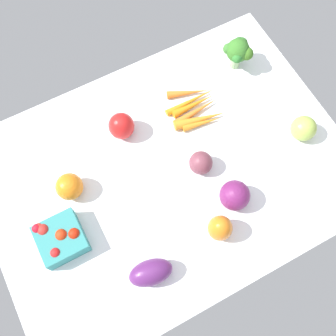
% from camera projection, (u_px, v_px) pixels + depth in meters
% --- Properties ---
extents(tablecloth, '(1.04, 0.76, 0.02)m').
position_uv_depth(tablecloth, '(168.00, 172.00, 1.15)').
color(tablecloth, white).
rests_on(tablecloth, ground).
extents(berry_basket, '(0.12, 0.12, 0.07)m').
position_uv_depth(berry_basket, '(60.00, 238.00, 1.04)').
color(berry_basket, teal).
rests_on(berry_basket, tablecloth).
extents(bell_pepper_orange, '(0.09, 0.09, 0.09)m').
position_uv_depth(bell_pepper_orange, '(220.00, 228.00, 1.04)').
color(bell_pepper_orange, orange).
rests_on(bell_pepper_orange, tablecloth).
extents(eggplant, '(0.12, 0.09, 0.07)m').
position_uv_depth(eggplant, '(151.00, 273.00, 1.01)').
color(eggplant, '#5C2567').
rests_on(eggplant, tablecloth).
extents(heirloom_tomato_green, '(0.07, 0.07, 0.07)m').
position_uv_depth(heirloom_tomato_green, '(303.00, 128.00, 1.15)').
color(heirloom_tomato_green, '#A1BE4F').
rests_on(heirloom_tomato_green, tablecloth).
extents(carrot_bunch, '(0.18, 0.17, 0.03)m').
position_uv_depth(carrot_bunch, '(196.00, 109.00, 1.20)').
color(carrot_bunch, orange).
rests_on(carrot_bunch, tablecloth).
extents(heirloom_tomato_orange, '(0.08, 0.08, 0.08)m').
position_uv_depth(heirloom_tomato_orange, '(69.00, 187.00, 1.09)').
color(heirloom_tomato_orange, orange).
rests_on(heirloom_tomato_orange, tablecloth).
extents(bell_pepper_red, '(0.10, 0.10, 0.08)m').
position_uv_depth(bell_pepper_red, '(121.00, 126.00, 1.15)').
color(bell_pepper_red, red).
rests_on(bell_pepper_red, tablecloth).
extents(broccoli_head, '(0.08, 0.08, 0.11)m').
position_uv_depth(broccoli_head, '(238.00, 51.00, 1.21)').
color(broccoli_head, '#9ABD85').
rests_on(broccoli_head, tablecloth).
extents(red_onion_center, '(0.07, 0.07, 0.07)m').
position_uv_depth(red_onion_center, '(201.00, 163.00, 1.12)').
color(red_onion_center, brown).
rests_on(red_onion_center, tablecloth).
extents(red_onion_near_basket, '(0.08, 0.08, 0.08)m').
position_uv_depth(red_onion_near_basket, '(235.00, 195.00, 1.07)').
color(red_onion_near_basket, '#6E215D').
rests_on(red_onion_near_basket, tablecloth).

